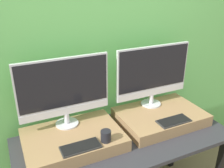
{
  "coord_description": "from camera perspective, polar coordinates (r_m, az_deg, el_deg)",
  "views": [
    {
      "loc": [
        -0.76,
        -1.03,
        1.92
      ],
      "look_at": [
        0.0,
        0.58,
        1.15
      ],
      "focal_mm": 40.0,
      "sensor_mm": 36.0,
      "label": 1
    }
  ],
  "objects": [
    {
      "name": "keyboard_right",
      "position": [
        2.01,
        13.92,
        -8.18
      ],
      "size": [
        0.26,
        0.12,
        0.01
      ],
      "color": "#2D2D2D",
      "rests_on": "wooden_riser_right"
    },
    {
      "name": "workbench",
      "position": [
        2.0,
        2.74,
        -14.01
      ],
      "size": [
        1.62,
        0.72,
        0.79
      ],
      "color": "#2D2D33",
      "rests_on": "ground_plane"
    },
    {
      "name": "monitor_left",
      "position": [
        1.81,
        -10.85,
        -1.2
      ],
      "size": [
        0.67,
        0.17,
        0.53
      ],
      "color": "silver",
      "rests_on": "wooden_riser_left"
    },
    {
      "name": "wooden_riser_right",
      "position": [
        2.15,
        10.94,
        -7.3
      ],
      "size": [
        0.69,
        0.48,
        0.09
      ],
      "color": "#99754C",
      "rests_on": "workbench"
    },
    {
      "name": "keyboard_left",
      "position": [
        1.69,
        -7.21,
        -14.11
      ],
      "size": [
        0.26,
        0.12,
        0.01
      ],
      "color": "#2D2D2D",
      "rests_on": "wooden_riser_left"
    },
    {
      "name": "wooden_riser_left",
      "position": [
        1.86,
        -8.85,
        -12.44
      ],
      "size": [
        0.69,
        0.48,
        0.09
      ],
      "color": "#99754C",
      "rests_on": "workbench"
    },
    {
      "name": "mug",
      "position": [
        1.73,
        -1.41,
        -11.79
      ],
      "size": [
        0.07,
        0.07,
        0.08
      ],
      "color": "black",
      "rests_on": "wooden_riser_left"
    },
    {
      "name": "wall_back",
      "position": [
        2.07,
        -2.53,
        6.03
      ],
      "size": [
        8.0,
        0.04,
        2.6
      ],
      "color": "#66B75B",
      "rests_on": "ground_plane"
    },
    {
      "name": "monitor_right",
      "position": [
        2.11,
        9.37,
        2.45
      ],
      "size": [
        0.67,
        0.17,
        0.53
      ],
      "color": "silver",
      "rests_on": "wooden_riser_right"
    }
  ]
}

